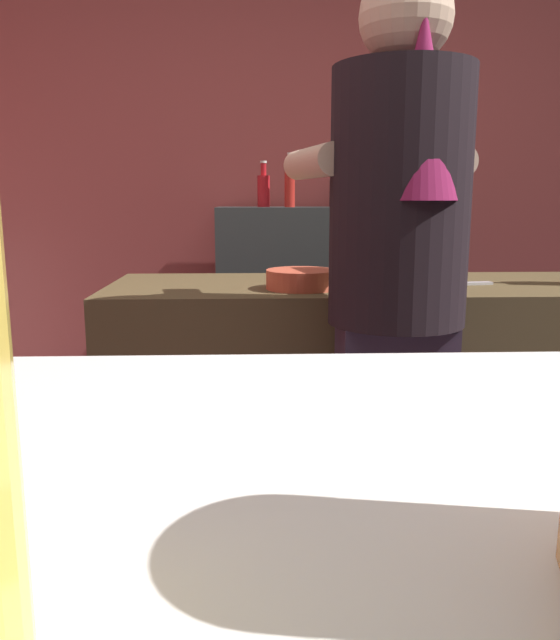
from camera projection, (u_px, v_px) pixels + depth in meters
The scene contains 10 objects.
wall_back at pixel (299, 168), 3.35m from camera, with size 5.20×0.10×2.70m, color brown.
prep_counter at pixel (430, 419), 2.12m from camera, with size 2.10×0.60×0.92m, color brown.
back_shelf at pixel (302, 321), 3.22m from camera, with size 0.85×0.36×1.15m, color #313636.
bartender at pixel (397, 280), 1.56m from camera, with size 0.48×0.54×1.72m.
mixing_bowl at pixel (301, 279), 1.90m from camera, with size 0.21×0.21×0.06m, color #CA533A.
chefs_knife at pixel (456, 284), 1.98m from camera, with size 0.24×0.03×0.01m, color silver.
bottle_soy at pixel (290, 186), 3.05m from camera, with size 0.05×0.05×0.26m.
bottle_olive_oil at pixel (337, 191), 3.19m from camera, with size 0.07×0.07×0.20m.
bottle_hot_sauce at pixel (264, 189), 3.10m from camera, with size 0.06×0.06×0.22m.
bottle_vinegar at pixel (340, 192), 3.09m from camera, with size 0.07×0.07×0.19m.
Camera 1 is at (-0.23, -1.23, 1.19)m, focal length 35.31 mm.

